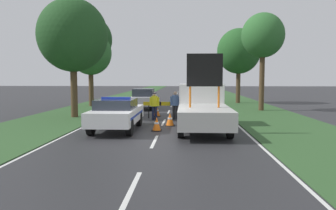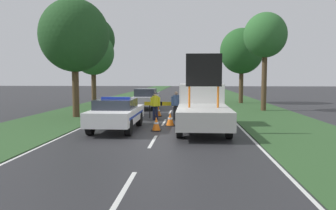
# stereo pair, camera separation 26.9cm
# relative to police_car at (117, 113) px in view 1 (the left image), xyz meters

# --- Properties ---
(ground_plane) EXTENTS (160.00, 160.00, 0.00)m
(ground_plane) POSITION_rel_police_car_xyz_m (1.98, -1.43, -0.79)
(ground_plane) COLOR #28282B
(lane_markings) EXTENTS (7.83, 61.37, 0.01)m
(lane_markings) POSITION_rel_police_car_xyz_m (1.98, 10.67, -0.78)
(lane_markings) COLOR silver
(lane_markings) RESTS_ON ground
(grass_verge_left) EXTENTS (4.72, 120.00, 0.03)m
(grass_verge_left) POSITION_rel_police_car_xyz_m (-4.34, 18.57, -0.77)
(grass_verge_left) COLOR #2D5128
(grass_verge_left) RESTS_ON ground
(grass_verge_right) EXTENTS (4.72, 120.00, 0.03)m
(grass_verge_right) POSITION_rel_police_car_xyz_m (8.31, 18.57, -0.77)
(grass_verge_right) COLOR #2D5128
(grass_verge_right) RESTS_ON ground
(police_car) EXTENTS (1.90, 4.65, 1.55)m
(police_car) POSITION_rel_police_car_xyz_m (0.00, 0.00, 0.00)
(police_car) COLOR white
(police_car) RESTS_ON ground
(work_truck) EXTENTS (2.22, 6.10, 3.44)m
(work_truck) POSITION_rel_police_car_xyz_m (3.97, 0.58, 0.25)
(work_truck) COLOR white
(work_truck) RESTS_ON ground
(road_barrier) EXTENTS (3.23, 0.08, 0.98)m
(road_barrier) POSITION_rel_police_car_xyz_m (2.25, 4.67, 0.03)
(road_barrier) COLOR black
(road_barrier) RESTS_ON ground
(police_officer) EXTENTS (0.57, 0.36, 1.59)m
(police_officer) POSITION_rel_police_car_xyz_m (1.39, 3.84, 0.16)
(police_officer) COLOR #191E38
(police_officer) RESTS_ON ground
(pedestrian_civilian) EXTENTS (0.58, 0.37, 1.63)m
(pedestrian_civilian) POSITION_rel_police_car_xyz_m (2.58, 4.09, 0.17)
(pedestrian_civilian) COLOR #232326
(pedestrian_civilian) RESTS_ON ground
(traffic_cone_near_police) EXTENTS (0.48, 0.48, 0.66)m
(traffic_cone_near_police) POSITION_rel_police_car_xyz_m (1.37, 5.58, -0.46)
(traffic_cone_near_police) COLOR black
(traffic_cone_near_police) RESTS_ON ground
(traffic_cone_centre_front) EXTENTS (0.46, 0.46, 0.63)m
(traffic_cone_centre_front) POSITION_rel_police_car_xyz_m (1.85, -0.06, -0.47)
(traffic_cone_centre_front) COLOR black
(traffic_cone_centre_front) RESTS_ON ground
(traffic_cone_near_truck) EXTENTS (0.48, 0.48, 0.67)m
(traffic_cone_near_truck) POSITION_rel_police_car_xyz_m (2.39, 1.52, -0.46)
(traffic_cone_near_truck) COLOR black
(traffic_cone_near_truck) RESTS_ON ground
(traffic_cone_behind_barrier) EXTENTS (0.45, 0.45, 0.62)m
(traffic_cone_behind_barrier) POSITION_rel_police_car_xyz_m (-0.58, 2.68, -0.48)
(traffic_cone_behind_barrier) COLOR black
(traffic_cone_behind_barrier) RESTS_ON ground
(queued_car_sedan_silver) EXTENTS (1.71, 4.30, 1.58)m
(queued_car_sedan_silver) POSITION_rel_police_car_xyz_m (-0.07, 10.43, 0.03)
(queued_car_sedan_silver) COLOR #B2B2B7
(queued_car_sedan_silver) RESTS_ON ground
(queued_car_suv_grey) EXTENTS (1.85, 4.09, 1.61)m
(queued_car_suv_grey) POSITION_rel_police_car_xyz_m (4.05, 17.51, 0.04)
(queued_car_suv_grey) COLOR slate
(queued_car_suv_grey) RESTS_ON ground
(roadside_tree_near_left) EXTENTS (4.06, 4.06, 7.06)m
(roadside_tree_near_left) POSITION_rel_police_car_xyz_m (8.20, 16.59, 4.12)
(roadside_tree_near_left) COLOR #4C3823
(roadside_tree_near_left) RESTS_ON ground
(roadside_tree_near_right) EXTENTS (3.48, 3.48, 6.31)m
(roadside_tree_near_right) POSITION_rel_police_car_xyz_m (-4.77, 12.38, 3.67)
(roadside_tree_near_right) COLOR #4C3823
(roadside_tree_near_right) RESTS_ON ground
(roadside_tree_mid_left) EXTENTS (4.18, 4.18, 7.17)m
(roadside_tree_mid_left) POSITION_rel_police_car_xyz_m (-3.62, 4.74, 4.17)
(roadside_tree_mid_left) COLOR #4C3823
(roadside_tree_mid_left) RESTS_ON ground
(roadside_tree_mid_right) EXTENTS (3.08, 3.08, 7.11)m
(roadside_tree_mid_right) POSITION_rel_police_car_xyz_m (8.76, 9.48, 4.64)
(roadside_tree_mid_right) COLOR #4C3823
(roadside_tree_mid_right) RESTS_ON ground
(roadside_tree_far_left) EXTENTS (3.78, 3.78, 7.70)m
(roadside_tree_far_left) POSITION_rel_police_car_xyz_m (-5.06, 13.30, 4.89)
(roadside_tree_far_left) COLOR #4C3823
(roadside_tree_far_left) RESTS_ON ground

